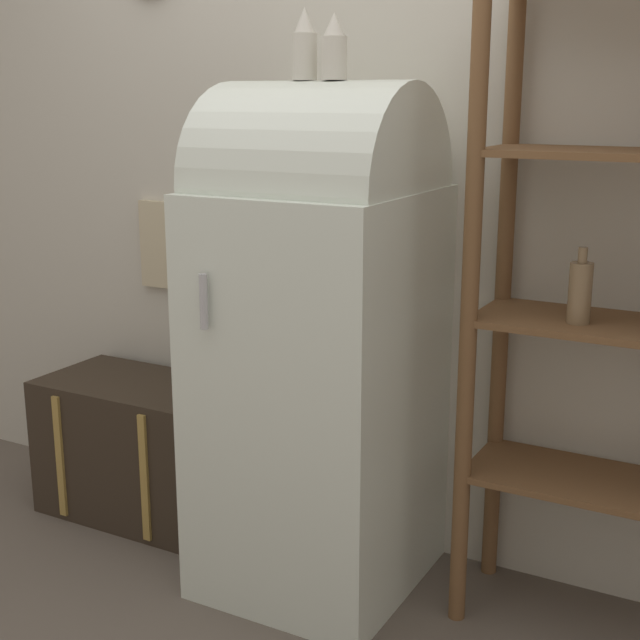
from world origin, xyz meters
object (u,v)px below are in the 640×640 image
refrigerator (319,335)px  vase_left (305,47)px  suitcase_trunk (140,447)px  vase_center (334,49)px

refrigerator → vase_left: (-0.05, 0.00, 0.86)m
suitcase_trunk → vase_left: (0.77, -0.09, 1.43)m
vase_left → vase_center: vase_left is taller
refrigerator → suitcase_trunk: (-0.82, 0.09, -0.57)m
refrigerator → vase_center: 0.85m
refrigerator → vase_center: (0.06, -0.02, 0.85)m
refrigerator → vase_center: bearing=-15.9°
refrigerator → vase_left: size_ratio=7.83×
refrigerator → vase_left: vase_left is taller
vase_left → vase_center: (0.11, -0.02, -0.01)m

